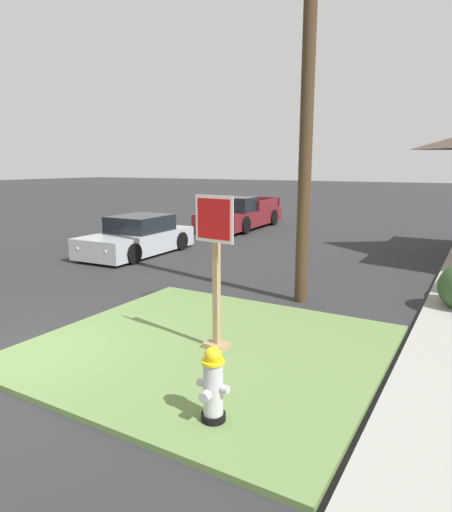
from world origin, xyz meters
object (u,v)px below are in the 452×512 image
stop_sign (216,277)px  manhole_cover (158,295)px  parked_sedan_silver (138,237)px  pickup_truck_maroon (240,215)px  fire_hydrant (213,386)px  utility_pole (309,45)px

stop_sign → manhole_cover: stop_sign is taller
parked_sedan_silver → pickup_truck_maroon: 7.08m
fire_hydrant → stop_sign: stop_sign is taller
parked_sedan_silver → utility_pole: size_ratio=0.43×
parked_sedan_silver → pickup_truck_maroon: size_ratio=0.75×
stop_sign → parked_sedan_silver: bearing=139.0°
pickup_truck_maroon → utility_pole: utility_pole is taller
fire_hydrant → parked_sedan_silver: parked_sedan_silver is taller
fire_hydrant → manhole_cover: size_ratio=1.23×
fire_hydrant → utility_pole: utility_pole is taller
fire_hydrant → pickup_truck_maroon: size_ratio=0.15×
parked_sedan_silver → fire_hydrant: bearing=-44.5°
stop_sign → utility_pole: bearing=87.2°
stop_sign → parked_sedan_silver: size_ratio=0.56×
parked_sedan_silver → utility_pole: 8.30m
parked_sedan_silver → pickup_truck_maroon: bearing=90.2°
fire_hydrant → pickup_truck_maroon: (-7.41, 14.34, 0.13)m
stop_sign → parked_sedan_silver: 8.46m
manhole_cover → parked_sedan_silver: parked_sedan_silver is taller
utility_pole → pickup_truck_maroon: bearing=124.9°
utility_pole → stop_sign: bearing=-92.8°
parked_sedan_silver → stop_sign: bearing=-41.0°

